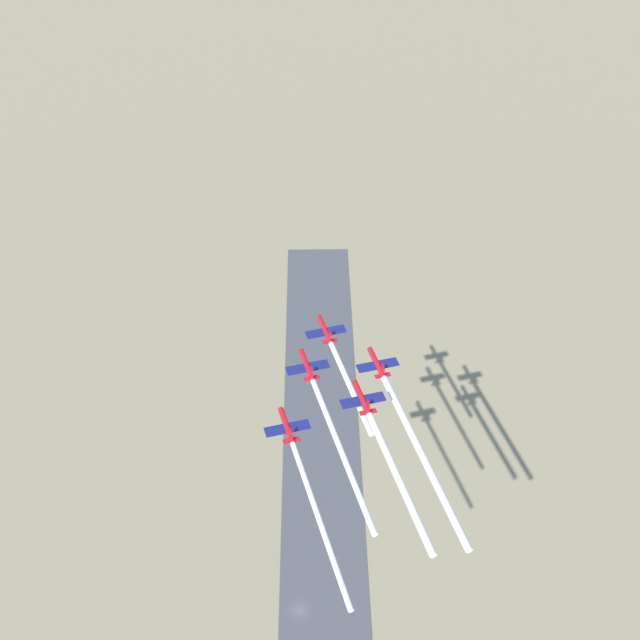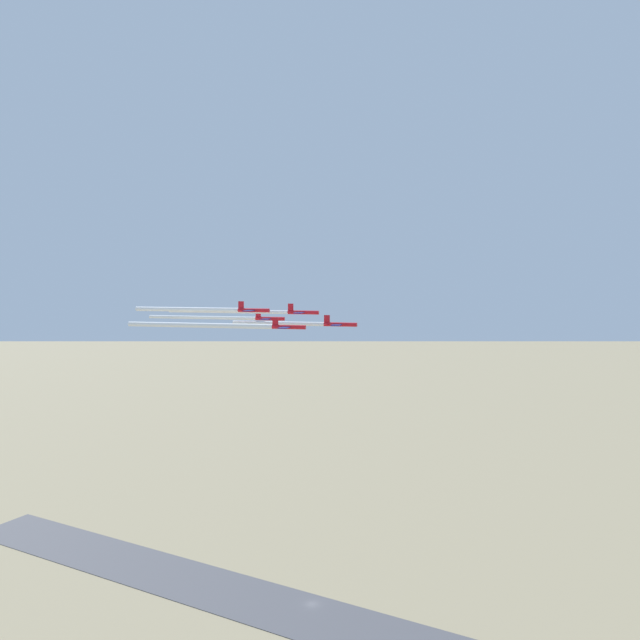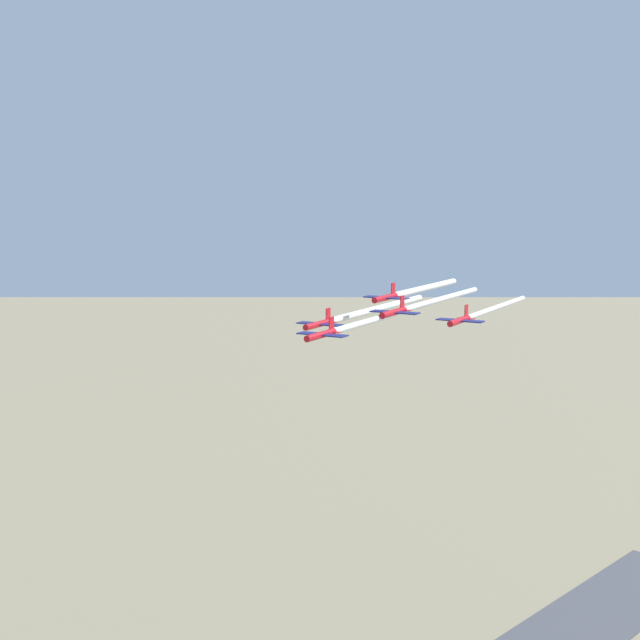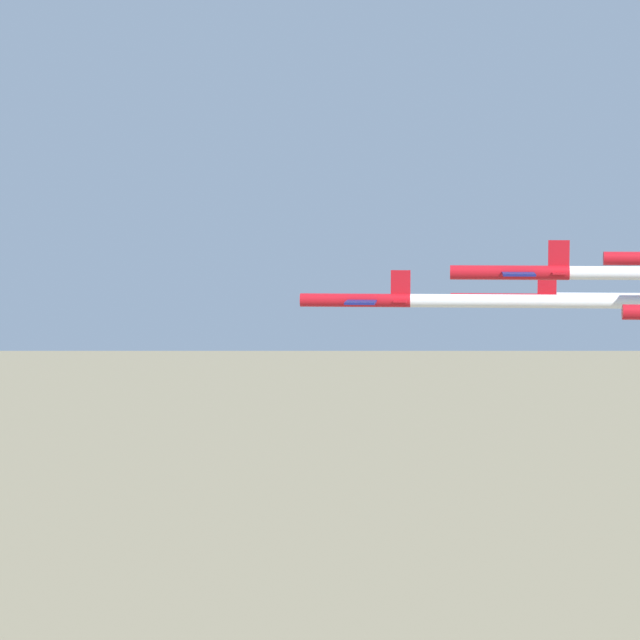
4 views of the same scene
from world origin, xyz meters
name	(u,v)px [view 1 (image 1 of 4)]	position (x,y,z in m)	size (l,w,h in m)	color
ground_plane	(300,611)	(0.00, 0.00, 0.00)	(3000.00, 3000.00, 0.00)	gray
runway_strip	(324,569)	(-7.08, 13.26, 0.10)	(277.54, 201.88, 0.20)	#47474C
jet_0	(325,331)	(-6.71, 13.14, 90.53)	(9.66, 9.40, 3.26)	red
jet_1	(307,366)	(3.13, 1.44, 93.39)	(9.66, 9.40, 3.26)	red
jet_2	(377,364)	(8.29, 16.06, 90.15)	(9.66, 9.40, 3.26)	red
jet_3	(287,427)	(12.98, -10.26, 90.77)	(9.66, 9.40, 3.26)	red
jet_4	(362,399)	(18.14, 4.36, 94.28)	(9.66, 9.40, 3.26)	red
smoke_trail_0	(350,387)	(10.74, 6.97, 90.48)	(26.88, 10.46, 1.18)	white
smoke_trail_1	(341,451)	(26.08, -6.66, 93.34)	(37.85, 14.28, 1.11)	white
smoke_trail_2	(422,456)	(33.75, 7.07, 90.10)	(42.96, 16.31, 1.39)	white
smoke_trail_3	(319,520)	(35.04, -18.05, 90.72)	(36.06, 13.58, 1.03)	white
smoke_trail_4	(399,480)	(38.30, -2.76, 94.23)	(32.35, 12.53, 1.34)	white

